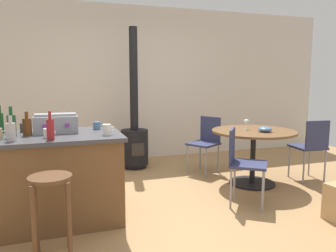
# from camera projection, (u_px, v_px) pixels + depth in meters

# --- Properties ---
(ground_plane) EXTENTS (8.80, 8.80, 0.00)m
(ground_plane) POSITION_uv_depth(u_px,v_px,m) (169.00, 205.00, 3.80)
(ground_plane) COLOR #A37A4C
(back_wall) EXTENTS (8.00, 0.10, 2.70)m
(back_wall) POSITION_uv_depth(u_px,v_px,m) (125.00, 84.00, 5.86)
(back_wall) COLOR beige
(back_wall) RESTS_ON ground_plane
(kitchen_island) EXTENTS (1.34, 0.88, 0.89)m
(kitchen_island) POSITION_uv_depth(u_px,v_px,m) (54.00, 178.00, 3.33)
(kitchen_island) COLOR brown
(kitchen_island) RESTS_ON ground_plane
(wooden_stool) EXTENTS (0.34, 0.34, 0.68)m
(wooden_stool) POSITION_uv_depth(u_px,v_px,m) (51.00, 198.00, 2.62)
(wooden_stool) COLOR brown
(wooden_stool) RESTS_ON ground_plane
(dining_table) EXTENTS (1.12, 1.12, 0.75)m
(dining_table) POSITION_uv_depth(u_px,v_px,m) (253.00, 143.00, 4.49)
(dining_table) COLOR black
(dining_table) RESTS_ON ground_plane
(folding_chair_near) EXTENTS (0.56, 0.56, 0.88)m
(folding_chair_near) POSITION_uv_depth(u_px,v_px,m) (242.00, 160.00, 3.75)
(folding_chair_near) COLOR navy
(folding_chair_near) RESTS_ON ground_plane
(folding_chair_far) EXTENTS (0.43, 0.43, 0.87)m
(folding_chair_far) POSITION_uv_depth(u_px,v_px,m) (311.00, 145.00, 4.64)
(folding_chair_far) COLOR navy
(folding_chair_far) RESTS_ON ground_plane
(folding_chair_left) EXTENTS (0.55, 0.55, 0.86)m
(folding_chair_left) POSITION_uv_depth(u_px,v_px,m) (206.00, 140.00, 5.09)
(folding_chair_left) COLOR navy
(folding_chair_left) RESTS_ON ground_plane
(wood_stove) EXTENTS (0.44, 0.45, 2.24)m
(wood_stove) POSITION_uv_depth(u_px,v_px,m) (134.00, 136.00, 5.34)
(wood_stove) COLOR black
(wood_stove) RESTS_ON ground_plane
(toolbox) EXTENTS (0.42, 0.27, 0.20)m
(toolbox) POSITION_uv_depth(u_px,v_px,m) (56.00, 124.00, 3.38)
(toolbox) COLOR gray
(toolbox) RESTS_ON kitchen_island
(bottle_0) EXTENTS (0.08, 0.08, 0.22)m
(bottle_0) POSITION_uv_depth(u_px,v_px,m) (11.00, 131.00, 2.90)
(bottle_0) COLOR #B7B2AD
(bottle_0) RESTS_ON kitchen_island
(bottle_1) EXTENTS (0.06, 0.06, 0.29)m
(bottle_1) POSITION_uv_depth(u_px,v_px,m) (1.00, 123.00, 3.31)
(bottle_1) COLOR #194C23
(bottle_1) RESTS_ON kitchen_island
(bottle_2) EXTENTS (0.08, 0.08, 0.23)m
(bottle_2) POSITION_uv_depth(u_px,v_px,m) (27.00, 126.00, 3.18)
(bottle_2) COLOR #603314
(bottle_2) RESTS_ON kitchen_island
(bottle_3) EXTENTS (0.07, 0.07, 0.26)m
(bottle_3) POSITION_uv_depth(u_px,v_px,m) (50.00, 129.00, 2.96)
(bottle_3) COLOR maroon
(bottle_3) RESTS_ON kitchen_island
(bottle_4) EXTENTS (0.08, 0.08, 0.29)m
(bottle_4) POSITION_uv_depth(u_px,v_px,m) (12.00, 125.00, 3.09)
(bottle_4) COLOR #194C23
(bottle_4) RESTS_ON kitchen_island
(cup_0) EXTENTS (0.11, 0.07, 0.09)m
(cup_0) POSITION_uv_depth(u_px,v_px,m) (24.00, 128.00, 3.42)
(cup_0) COLOR #383838
(cup_0) RESTS_ON kitchen_island
(cup_1) EXTENTS (0.11, 0.08, 0.08)m
(cup_1) POSITION_uv_depth(u_px,v_px,m) (97.00, 126.00, 3.59)
(cup_1) COLOR #4C7099
(cup_1) RESTS_ON kitchen_island
(cup_2) EXTENTS (0.12, 0.08, 0.11)m
(cup_2) POSITION_uv_depth(u_px,v_px,m) (107.00, 130.00, 3.23)
(cup_2) COLOR white
(cup_2) RESTS_ON kitchen_island
(cup_4) EXTENTS (0.11, 0.07, 0.09)m
(cup_4) POSITION_uv_depth(u_px,v_px,m) (48.00, 133.00, 3.07)
(cup_4) COLOR white
(cup_4) RESTS_ON kitchen_island
(wine_glass) EXTENTS (0.07, 0.07, 0.14)m
(wine_glass) POSITION_uv_depth(u_px,v_px,m) (246.00, 122.00, 4.54)
(wine_glass) COLOR silver
(wine_glass) RESTS_ON dining_table
(serving_bowl) EXTENTS (0.18, 0.18, 0.07)m
(serving_bowl) POSITION_uv_depth(u_px,v_px,m) (265.00, 129.00, 4.33)
(serving_bowl) COLOR #4C7099
(serving_bowl) RESTS_ON dining_table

